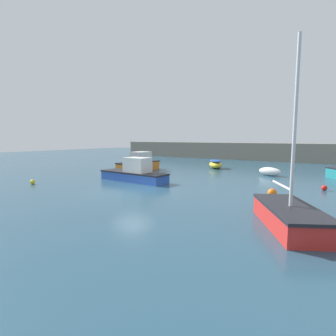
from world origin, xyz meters
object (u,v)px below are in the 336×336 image
motorboat_grey_hull (139,164)px  motorboat_with_cabin (135,173)px  sailboat_tall_mast (290,215)px  fishing_dinghy_green (270,171)px  mooring_buoy_red (324,188)px  rowboat_with_red_cover (216,164)px  mooring_buoy_yellow (33,182)px  mooring_buoy_orange (272,193)px

motorboat_grey_hull → motorboat_with_cabin: bearing=35.4°
sailboat_tall_mast → fishing_dinghy_green: size_ratio=3.12×
motorboat_with_cabin → mooring_buoy_red: (13.62, 4.45, -0.51)m
motorboat_grey_hull → rowboat_with_red_cover: (6.22, 6.87, -0.25)m
motorboat_grey_hull → fishing_dinghy_green: size_ratio=2.24×
fishing_dinghy_green → motorboat_grey_hull: bearing=-145.4°
sailboat_tall_mast → mooring_buoy_yellow: bearing=-118.0°
mooring_buoy_yellow → mooring_buoy_red: size_ratio=0.97×
mooring_buoy_red → sailboat_tall_mast: bearing=-93.7°
mooring_buoy_orange → motorboat_with_cabin: bearing=-179.1°
sailboat_tall_mast → mooring_buoy_yellow: (-18.70, -0.55, -0.34)m
fishing_dinghy_green → motorboat_with_cabin: bearing=-113.7°
motorboat_with_cabin → fishing_dinghy_green: 13.16m
mooring_buoy_yellow → motorboat_with_cabin: bearing=45.1°
motorboat_grey_hull → sailboat_tall_mast: 20.70m
fishing_dinghy_green → mooring_buoy_orange: size_ratio=4.40×
motorboat_grey_hull → mooring_buoy_orange: bearing=67.9°
fishing_dinghy_green → mooring_buoy_red: size_ratio=6.30×
motorboat_with_cabin → mooring_buoy_yellow: 8.09m
motorboat_with_cabin → mooring_buoy_yellow: (-5.69, -5.72, -0.51)m
fishing_dinghy_green → mooring_buoy_red: 7.33m
motorboat_with_cabin → mooring_buoy_red: 14.34m
sailboat_tall_mast → mooring_buoy_red: (0.62, 9.62, -0.33)m
fishing_dinghy_green → mooring_buoy_yellow: (-14.39, -15.60, -0.22)m
sailboat_tall_mast → mooring_buoy_orange: (-1.89, 5.35, -0.25)m
mooring_buoy_yellow → mooring_buoy_red: 21.84m
motorboat_with_cabin → motorboat_grey_hull: (-4.51, 5.86, 0.07)m
motorboat_with_cabin → mooring_buoy_orange: motorboat_with_cabin is taller
fishing_dinghy_green → mooring_buoy_yellow: size_ratio=6.48×
sailboat_tall_mast → mooring_buoy_red: bearing=146.6°
mooring_buoy_orange → motorboat_grey_hull: bearing=160.0°
mooring_buoy_yellow → mooring_buoy_orange: mooring_buoy_orange is taller
fishing_dinghy_green → rowboat_with_red_cover: rowboat_with_red_cover is taller
mooring_buoy_orange → mooring_buoy_red: size_ratio=1.43×
mooring_buoy_yellow → mooring_buoy_red: (19.32, 10.17, 0.01)m
sailboat_tall_mast → rowboat_with_red_cover: size_ratio=2.33×
rowboat_with_red_cover → mooring_buoy_red: bearing=-157.8°
rowboat_with_red_cover → motorboat_grey_hull: bearing=104.8°
motorboat_with_cabin → rowboat_with_red_cover: bearing=-95.2°
motorboat_with_cabin → rowboat_with_red_cover: motorboat_with_cabin is taller
mooring_buoy_yellow → mooring_buoy_orange: bearing=19.4°
rowboat_with_red_cover → mooring_buoy_red: (11.91, -8.28, -0.32)m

